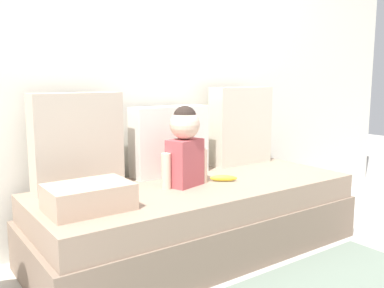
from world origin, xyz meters
name	(u,v)px	position (x,y,z in m)	size (l,w,h in m)	color
ground_plane	(198,251)	(0.00, 0.00, 0.00)	(12.00, 12.00, 0.00)	#B2ADA3
back_wall	(151,44)	(0.00, 0.55, 1.30)	(5.23, 0.10, 2.60)	silver
couch	(198,218)	(0.00, 0.00, 0.21)	(2.03, 0.83, 0.43)	#826C5B
throw_pillow_left	(77,141)	(-0.63, 0.32, 0.71)	(0.51, 0.16, 0.56)	#C1B29E
throw_pillow_center	(170,141)	(0.00, 0.32, 0.66)	(0.53, 0.16, 0.46)	silver
throw_pillow_right	(241,126)	(0.63, 0.32, 0.72)	(0.49, 0.16, 0.57)	beige
toddler	(185,144)	(-0.09, 0.01, 0.68)	(0.32, 0.19, 0.48)	#B24C51
banana	(224,178)	(0.17, -0.04, 0.45)	(0.17, 0.04, 0.04)	yellow
folded_blanket	(89,197)	(-0.73, -0.10, 0.50)	(0.40, 0.28, 0.13)	tan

